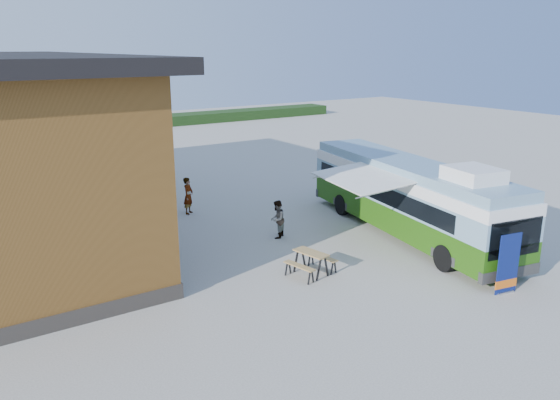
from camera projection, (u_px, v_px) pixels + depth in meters
ground at (339, 257)px, 20.96m from camera, size 100.00×100.00×0.00m
hedge at (163, 121)px, 55.59m from camera, size 40.00×3.00×1.00m
bus at (408, 195)px, 23.02m from camera, size 4.59×12.19×3.67m
awning at (366, 179)px, 21.91m from camera, size 3.31×4.61×0.52m
banner at (508, 269)px, 17.65m from camera, size 0.88×0.29×2.05m
picnic_table at (311, 258)px, 19.18m from camera, size 1.69×1.56×0.84m
person_a at (188, 196)px, 26.14m from camera, size 0.77×0.75×1.78m
person_b at (277, 219)px, 22.84m from camera, size 0.99×0.97×1.61m
slurry_tanker at (77, 165)px, 30.55m from camera, size 2.06×6.59×2.43m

